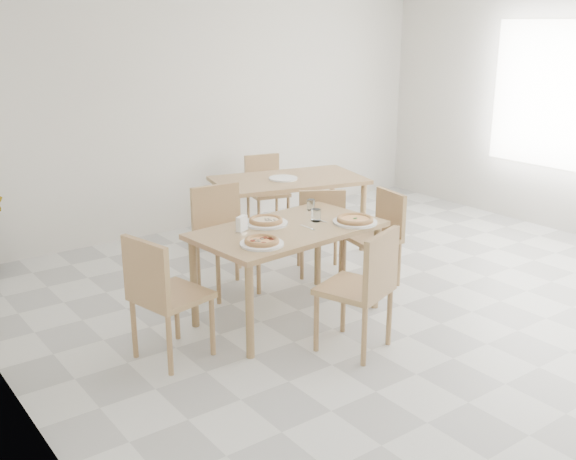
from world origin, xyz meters
TOP-DOWN VIEW (x-y plane):
  - main_table at (-0.89, 0.83)m, footprint 1.53×0.95m
  - chair_south at (-0.81, 0.03)m, footprint 0.57×0.57m
  - chair_north at (-0.99, 1.66)m, footprint 0.48×0.48m
  - chair_west at (-2.02, 0.76)m, footprint 0.54×0.54m
  - chair_east at (0.24, 0.96)m, footprint 0.48×0.48m
  - plate_margherita at (-0.39, 0.61)m, footprint 0.35×0.35m
  - plate_mushroom at (-0.97, 1.01)m, footprint 0.34×0.34m
  - plate_pepperoni at (-1.29, 0.60)m, footprint 0.32×0.32m
  - pizza_margherita at (-0.39, 0.61)m, footprint 0.38×0.38m
  - pizza_mushroom at (-0.97, 1.01)m, footprint 0.30×0.30m
  - pizza_pepperoni at (-1.29, 0.60)m, footprint 0.26×0.26m
  - tumbler_a at (-0.61, 0.84)m, footprint 0.08×0.08m
  - tumbler_b at (-0.43, 1.13)m, footprint 0.07×0.07m
  - napkin_holder at (-1.24, 0.94)m, footprint 0.12×0.10m
  - fork_a at (-0.57, 0.83)m, footprint 0.03×0.17m
  - fork_b at (-0.77, 0.73)m, footprint 0.02×0.18m
  - second_table at (0.14, 2.20)m, footprint 1.65×1.18m
  - chair_back_s at (-0.09, 1.40)m, footprint 0.58×0.58m
  - chair_back_n at (0.38, 2.97)m, footprint 0.50×0.50m
  - plate_empty at (0.07, 2.20)m, footprint 0.29×0.29m

SIDE VIEW (x-z plane):
  - chair_back_n at x=0.38m, z-range 0.07..0.90m
  - chair_east at x=0.24m, z-range 0.07..0.90m
  - chair_back_s at x=-0.09m, z-range 0.07..0.91m
  - chair_south at x=-0.81m, z-range 0.07..0.98m
  - chair_west at x=-2.02m, z-range 0.07..0.98m
  - chair_north at x=-0.99m, z-range 0.07..0.99m
  - main_table at x=-0.89m, z-range 0.29..1.04m
  - second_table at x=0.14m, z-range 0.29..1.04m
  - fork_a at x=-0.57m, z-range 0.75..0.76m
  - fork_b at x=-0.77m, z-range 0.75..0.76m
  - plate_margherita at x=-0.39m, z-range 0.75..0.77m
  - plate_mushroom at x=-0.97m, z-range 0.75..0.77m
  - plate_pepperoni at x=-1.29m, z-range 0.75..0.77m
  - plate_empty at x=0.07m, z-range 0.75..0.77m
  - pizza_margherita at x=-0.39m, z-range 0.76..0.80m
  - pizza_mushroom at x=-0.97m, z-range 0.76..0.80m
  - pizza_pepperoni at x=-1.29m, z-range 0.77..0.80m
  - tumbler_b at x=-0.43m, z-range 0.75..0.84m
  - tumbler_a at x=-0.61m, z-range 0.75..0.85m
  - napkin_holder at x=-1.24m, z-range 0.75..0.87m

